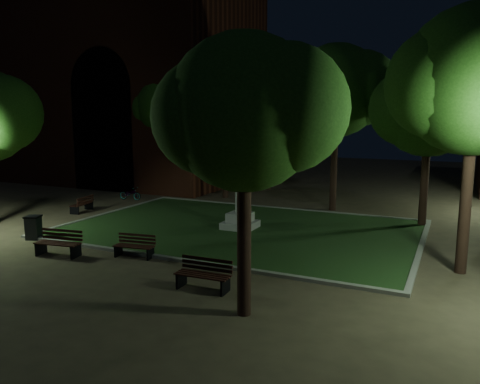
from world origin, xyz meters
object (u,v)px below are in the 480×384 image
object	(u,v)px
bench_near_right	(204,275)
bench_west_near	(59,244)
bench_left_side	(83,205)
bicycle	(130,194)
trash_bin	(33,227)
bench_near_left	(135,247)
monument	(240,209)

from	to	relation	value
bench_near_right	bench_west_near	xyz separation A→B (m)	(-6.47, 0.71, 0.01)
bench_near_right	bench_left_side	size ratio (longest dim) A/B	1.06
bicycle	bench_near_right	bearing A→B (deg)	-137.27
bench_near_right	bench_west_near	size ratio (longest dim) A/B	0.94
bench_west_near	trash_bin	distance (m)	2.99
bench_near_left	bench_near_right	world-z (taller)	bench_near_right
bench_near_left	bench_west_near	xyz separation A→B (m)	(-2.62, -1.03, 0.06)
bench_near_left	bench_west_near	world-z (taller)	bench_west_near
bench_near_left	bench_west_near	bearing A→B (deg)	-167.50
bench_left_side	trash_bin	bearing A→B (deg)	12.61
bench_near_left	bench_near_right	size ratio (longest dim) A/B	0.92
monument	bicycle	distance (m)	10.06
monument	bicycle	bearing A→B (deg)	156.71
bench_near_right	bench_left_side	world-z (taller)	bench_near_right
bench_near_right	trash_bin	distance (m)	9.39
bench_left_side	bicycle	size ratio (longest dim) A/B	1.07
trash_bin	bicycle	distance (m)	9.30
bench_near_left	bench_near_right	distance (m)	4.23
monument	bench_left_side	world-z (taller)	monument
bench_near_right	bicycle	xyz separation A→B (m)	(-11.33, 11.01, -0.04)
bench_left_side	bicycle	xyz separation A→B (m)	(0.01, 3.96, -0.00)
bench_west_near	bench_left_side	distance (m)	8.00
monument	bench_west_near	world-z (taller)	monument
bench_near_right	trash_bin	size ratio (longest dim) A/B	1.71
bench_near_left	trash_bin	xyz separation A→B (m)	(-5.33, 0.22, 0.12)
bench_near_left	bench_near_right	bearing A→B (deg)	-33.42
monument	bench_left_side	size ratio (longest dim) A/B	2.01
trash_bin	bench_west_near	bearing A→B (deg)	-24.78
bench_west_near	bench_left_side	xyz separation A→B (m)	(-4.88, 6.33, -0.05)
bench_near_left	bicycle	bearing A→B (deg)	119.91
monument	trash_bin	world-z (taller)	monument
monument	trash_bin	xyz separation A→B (m)	(-7.07, -5.08, -0.46)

